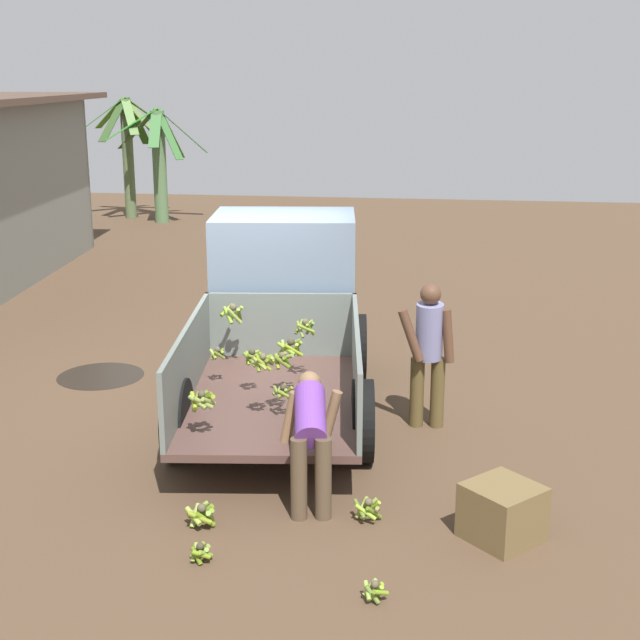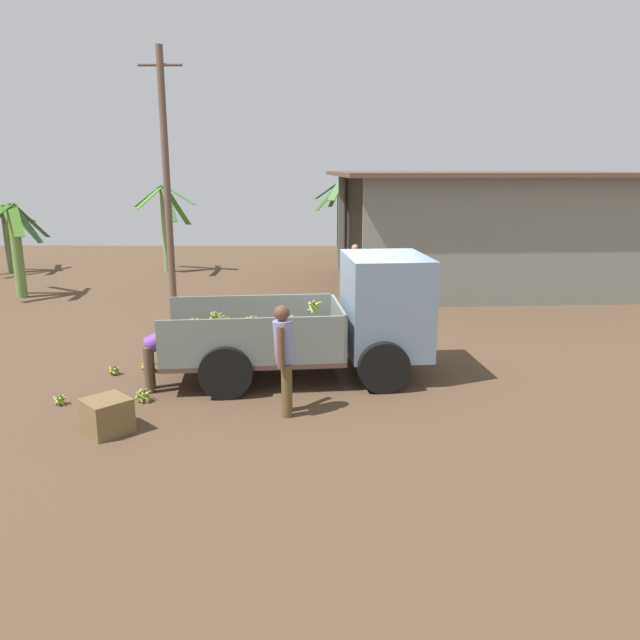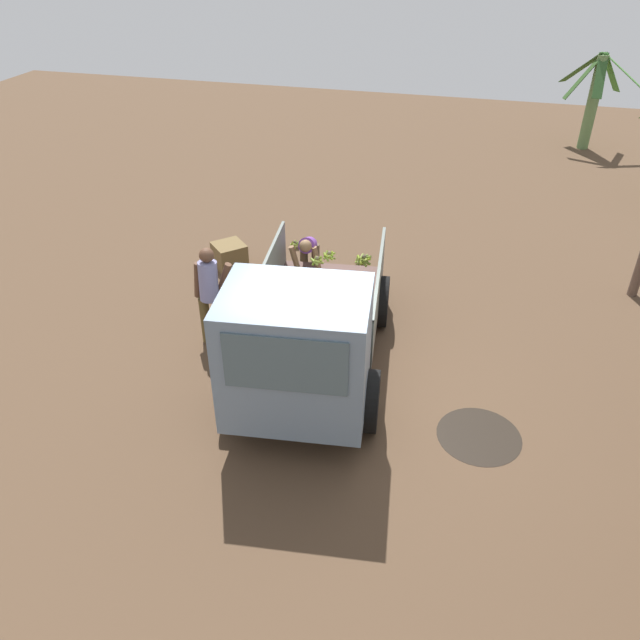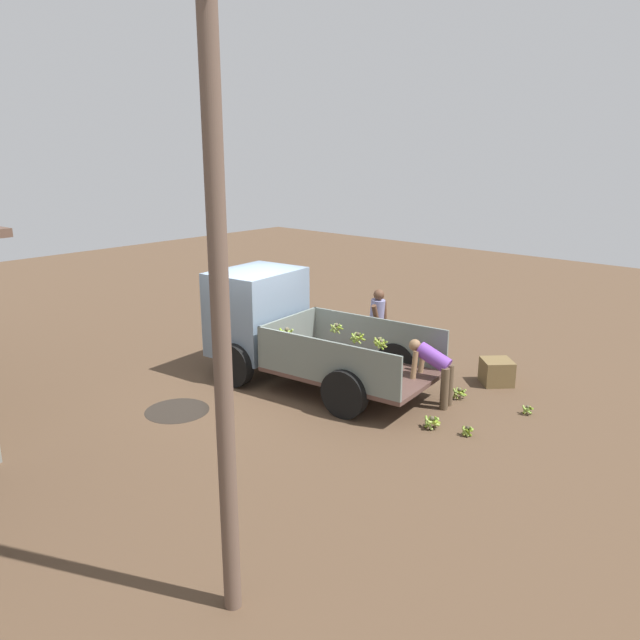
% 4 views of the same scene
% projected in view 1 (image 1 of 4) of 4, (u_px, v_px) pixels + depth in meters
% --- Properties ---
extents(ground, '(36.00, 36.00, 0.00)m').
position_uv_depth(ground, '(246.00, 387.00, 11.32)').
color(ground, brown).
extents(mud_patch_0, '(1.13, 1.13, 0.01)m').
position_uv_depth(mud_patch_0, '(101.00, 376.00, 11.73)').
color(mud_patch_0, black).
rests_on(mud_patch_0, ground).
extents(cargo_truck, '(4.67, 2.51, 2.12)m').
position_uv_depth(cargo_truck, '(282.00, 302.00, 11.13)').
color(cargo_truck, brown).
rests_on(cargo_truck, ground).
extents(banana_palm_2, '(2.19, 2.57, 2.98)m').
position_uv_depth(banana_palm_2, '(160.00, 163.00, 23.42)').
color(banana_palm_2, '#577A4D').
rests_on(banana_palm_2, ground).
extents(banana_palm_4, '(2.49, 2.54, 3.24)m').
position_uv_depth(banana_palm_4, '(128.00, 153.00, 24.09)').
color(banana_palm_4, '#596D44').
rests_on(banana_palm_4, ground).
extents(person_foreground_visitor, '(0.37, 0.63, 1.66)m').
position_uv_depth(person_foreground_visitor, '(429.00, 349.00, 9.80)').
color(person_foreground_visitor, brown).
rests_on(person_foreground_visitor, ground).
extents(person_worker_loading, '(0.85, 0.61, 1.16)m').
position_uv_depth(person_worker_loading, '(310.00, 433.00, 8.04)').
color(person_worker_loading, brown).
rests_on(person_worker_loading, ground).
extents(banana_bunch_on_ground_0, '(0.31, 0.29, 0.22)m').
position_uv_depth(banana_bunch_on_ground_0, '(202.00, 514.00, 7.81)').
color(banana_bunch_on_ground_0, brown).
rests_on(banana_bunch_on_ground_0, ground).
extents(banana_bunch_on_ground_1, '(0.21, 0.21, 0.17)m').
position_uv_depth(banana_bunch_on_ground_1, '(375.00, 590.00, 6.71)').
color(banana_bunch_on_ground_1, brown).
rests_on(banana_bunch_on_ground_1, ground).
extents(banana_bunch_on_ground_2, '(0.21, 0.20, 0.17)m').
position_uv_depth(banana_bunch_on_ground_2, '(201.00, 552.00, 7.25)').
color(banana_bunch_on_ground_2, '#403A2A').
rests_on(banana_bunch_on_ground_2, ground).
extents(banana_bunch_on_ground_3, '(0.27, 0.27, 0.21)m').
position_uv_depth(banana_bunch_on_ground_3, '(369.00, 508.00, 7.92)').
color(banana_bunch_on_ground_3, brown).
rests_on(banana_bunch_on_ground_3, ground).
extents(wooden_crate_0, '(0.80, 0.80, 0.49)m').
position_uv_depth(wooden_crate_0, '(502.00, 512.00, 7.58)').
color(wooden_crate_0, brown).
rests_on(wooden_crate_0, ground).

